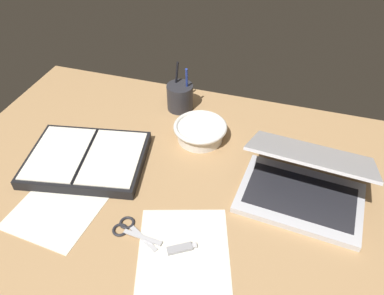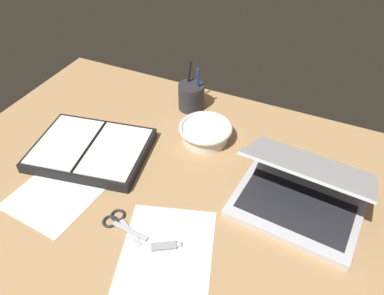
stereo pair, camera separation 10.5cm
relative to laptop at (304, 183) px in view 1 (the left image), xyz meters
The scene contains 9 objects.
desk_top 34.19cm from the laptop, 166.04° to the right, with size 140.00×100.00×2.00cm, color tan.
laptop is the anchor object (origin of this frame).
bowl 36.22cm from the laptop, 156.06° to the left, with size 16.81×16.81×5.43cm.
pen_cup 52.60cm from the laptop, 146.88° to the left, with size 9.01×9.01×16.62cm.
planner 61.81cm from the laptop, behind, with size 37.68×31.26×3.51cm.
scissors 46.99cm from the laptop, 148.51° to the right, with size 13.32×7.95×0.80cm.
paper_sheet_front 37.14cm from the laptop, 131.48° to the right, with size 21.34×27.61×0.16cm, color silver.
paper_sheet_beside_planner 64.22cm from the laptop, 160.08° to the right, with size 21.23×25.78×0.16cm, color silver.
usb_drive 36.78cm from the laptop, 134.64° to the right, with size 6.95×5.18×1.00cm.
Camera 1 is at (24.41, -65.08, 78.94)cm, focal length 35.00 mm.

